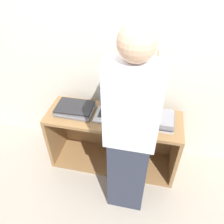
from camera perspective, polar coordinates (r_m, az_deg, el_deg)
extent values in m
plane|color=#9E9384|center=(2.63, -0.78, -16.57)|extent=(12.00, 12.00, 0.00)
cube|color=beige|center=(2.27, 2.23, 13.70)|extent=(8.00, 0.05, 2.40)
cube|color=olive|center=(2.26, 0.37, -1.58)|extent=(1.41, 0.48, 0.04)
cube|color=olive|center=(2.76, 0.31, -12.35)|extent=(1.41, 0.48, 0.04)
cube|color=olive|center=(2.68, -14.28, -5.04)|extent=(0.04, 0.48, 0.65)
cube|color=olive|center=(2.50, 16.22, -9.59)|extent=(0.04, 0.48, 0.65)
cube|color=olive|center=(2.65, 1.31, -4.10)|extent=(1.34, 0.04, 0.65)
cube|color=#B7B7BC|center=(2.24, 0.38, -1.04)|extent=(0.38, 0.26, 0.02)
cube|color=#28282B|center=(2.24, 0.43, -0.65)|extent=(0.31, 0.14, 0.00)
cube|color=#B7B7BC|center=(2.28, 1.17, 4.06)|extent=(0.38, 0.05, 0.26)
cube|color=black|center=(2.27, 1.15, 4.01)|extent=(0.33, 0.04, 0.23)
cube|color=slate|center=(2.34, -9.66, 0.26)|extent=(0.39, 0.27, 0.02)
cube|color=gray|center=(2.32, -9.52, 0.52)|extent=(0.38, 0.27, 0.02)
cube|color=slate|center=(2.32, -9.72, 1.00)|extent=(0.38, 0.27, 0.02)
cube|color=#232326|center=(2.31, -9.73, 1.41)|extent=(0.38, 0.27, 0.02)
cube|color=#B7B7BC|center=(2.22, 10.99, -2.54)|extent=(0.39, 0.27, 0.02)
cube|color=#232326|center=(2.21, 10.78, -2.07)|extent=(0.38, 0.26, 0.02)
cube|color=slate|center=(2.19, 11.14, -1.85)|extent=(0.39, 0.27, 0.02)
cube|color=gray|center=(2.19, 10.95, -1.28)|extent=(0.39, 0.28, 0.02)
cube|color=gray|center=(2.17, 10.86, -0.97)|extent=(0.38, 0.27, 0.02)
cube|color=#2D3342|center=(2.12, 4.00, -15.81)|extent=(0.34, 0.20, 0.88)
cube|color=white|center=(1.54, 5.30, 1.21)|extent=(0.40, 0.20, 0.70)
sphere|color=#DBAD89|center=(1.31, 6.56, 17.54)|extent=(0.24, 0.24, 0.24)
cylinder|color=#DBAD89|center=(1.66, 1.43, 14.11)|extent=(0.07, 0.32, 0.07)
cylinder|color=#DBAD89|center=(1.63, 12.80, 12.79)|extent=(0.07, 0.32, 0.07)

